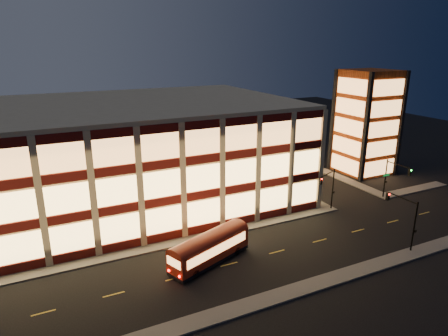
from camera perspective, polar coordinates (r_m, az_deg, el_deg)
ground at (r=46.75m, az=-7.14°, el=-11.20°), size 200.00×200.00×0.00m
sidewalk_office_south at (r=46.84m, az=-11.09°, el=-11.25°), size 54.00×2.00×0.15m
sidewalk_office_east at (r=70.12m, az=6.12°, el=-1.15°), size 2.00×30.00×0.15m
sidewalk_tower_south at (r=69.89m, az=25.25°, el=-2.85°), size 14.00×2.00×0.15m
sidewalk_tower_west at (r=76.32m, az=13.14°, el=0.03°), size 2.00×30.00×0.15m
sidewalk_near at (r=36.55m, az=0.03°, el=-20.01°), size 100.00×2.00×0.15m
office_building at (r=58.79m, az=-15.56°, el=1.95°), size 50.45×30.45×14.50m
stair_tower at (r=74.57m, az=19.64°, el=6.14°), size 8.60×8.60×18.00m
traffic_signal_far at (r=55.67m, az=14.72°, el=-2.23°), size 3.79×1.87×6.00m
traffic_signal_right at (r=62.85m, az=23.10°, el=-0.84°), size 1.20×4.37×6.00m
traffic_signal_near at (r=49.32m, az=24.38°, el=-5.84°), size 0.32×4.45×6.00m
trolley_bus at (r=42.79m, az=-2.07°, el=-11.14°), size 10.04×5.84×3.33m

